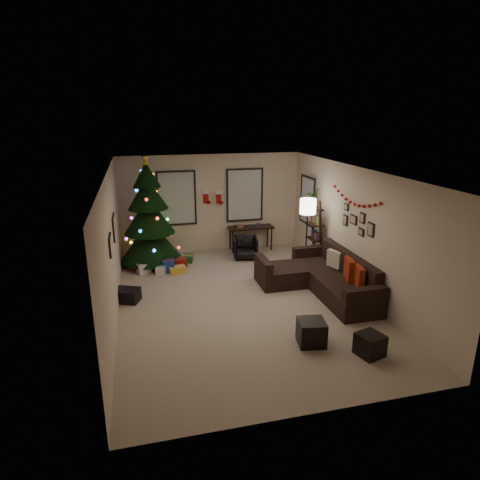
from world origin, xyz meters
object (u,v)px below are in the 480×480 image
Objects in this scene: desk_chair at (246,247)px; bookshelf at (316,234)px; christmas_tree at (149,220)px; sofa at (322,278)px; desk at (251,229)px.

bookshelf is at bearing -22.56° from desk_chair.
christmas_tree is 4.80× the size of desk_chair.
desk_chair is 1.95m from bookshelf.
bookshelf is (0.46, 1.43, 0.57)m from sofa.
bookshelf is (1.23, -1.68, 0.25)m from desk.
sofa is at bearing -76.10° from desk.
desk is 0.79m from desk_chair.
desk_chair is at bearing 146.53° from bookshelf.
desk_chair is 0.34× the size of bookshelf.
desk is at bearing 126.24° from bookshelf.
christmas_tree is at bearing 144.07° from sofa.
desk_chair is (-0.33, -0.65, -0.31)m from desk.
bookshelf is at bearing 72.05° from sofa.
christmas_tree is 2.63m from desk_chair.
christmas_tree reaches higher than sofa.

